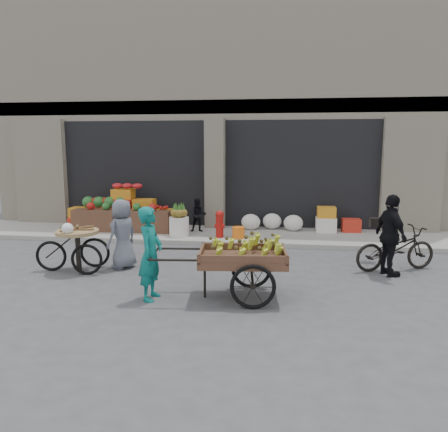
# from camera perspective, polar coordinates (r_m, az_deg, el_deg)

# --- Properties ---
(ground) EXTENTS (80.00, 80.00, 0.00)m
(ground) POSITION_cam_1_polar(r_m,az_deg,el_deg) (8.20, -6.76, -8.68)
(ground) COLOR #424244
(ground) RESTS_ON ground
(sidewalk) EXTENTS (18.00, 2.20, 0.12)m
(sidewalk) POSITION_cam_1_polar(r_m,az_deg,el_deg) (12.06, -1.83, -2.47)
(sidewalk) COLOR gray
(sidewalk) RESTS_ON ground
(building) EXTENTS (14.00, 6.45, 7.00)m
(building) POSITION_cam_1_polar(r_m,az_deg,el_deg) (15.72, 0.61, 12.41)
(building) COLOR beige
(building) RESTS_ON ground
(fruit_display) EXTENTS (3.10, 1.12, 1.24)m
(fruit_display) POSITION_cam_1_polar(r_m,az_deg,el_deg) (12.87, -12.59, 0.82)
(fruit_display) COLOR red
(fruit_display) RESTS_ON sidewalk
(pineapple_bin) EXTENTS (0.52, 0.52, 0.50)m
(pineapple_bin) POSITION_cam_1_polar(r_m,az_deg,el_deg) (11.67, -5.88, -1.36)
(pineapple_bin) COLOR silver
(pineapple_bin) RESTS_ON sidewalk
(fire_hydrant) EXTENTS (0.22, 0.22, 0.71)m
(fire_hydrant) POSITION_cam_1_polar(r_m,az_deg,el_deg) (11.39, -0.57, -0.90)
(fire_hydrant) COLOR #A5140F
(fire_hydrant) RESTS_ON sidewalk
(orange_bucket) EXTENTS (0.32, 0.32, 0.30)m
(orange_bucket) POSITION_cam_1_polar(r_m,az_deg,el_deg) (11.32, 1.90, -2.17)
(orange_bucket) COLOR orange
(orange_bucket) RESTS_ON sidewalk
(right_bay_goods) EXTENTS (3.35, 0.60, 0.70)m
(right_bay_goods) POSITION_cam_1_polar(r_m,az_deg,el_deg) (12.43, 10.61, -0.64)
(right_bay_goods) COLOR silver
(right_bay_goods) RESTS_ON sidewalk
(seated_person) EXTENTS (0.51, 0.43, 0.93)m
(seated_person) POSITION_cam_1_polar(r_m,az_deg,el_deg) (12.13, -3.39, 0.10)
(seated_person) COLOR black
(seated_person) RESTS_ON sidewalk
(banana_cart) EXTENTS (2.51, 1.22, 1.01)m
(banana_cart) POSITION_cam_1_polar(r_m,az_deg,el_deg) (7.19, 2.04, -5.09)
(banana_cart) COLOR brown
(banana_cart) RESTS_ON ground
(vendor_woman) EXTENTS (0.39, 0.58, 1.54)m
(vendor_woman) POSITION_cam_1_polar(r_m,az_deg,el_deg) (7.23, -9.58, -4.85)
(vendor_woman) COLOR #0D6A64
(vendor_woman) RESTS_ON ground
(tricycle_cart) EXTENTS (1.45, 0.95, 0.95)m
(tricycle_cart) POSITION_cam_1_polar(r_m,az_deg,el_deg) (9.23, -18.60, -3.43)
(tricycle_cart) COLOR #9E7F51
(tricycle_cart) RESTS_ON ground
(vendor_grey) EXTENTS (0.72, 0.83, 1.43)m
(vendor_grey) POSITION_cam_1_polar(r_m,az_deg,el_deg) (9.17, -13.12, -2.30)
(vendor_grey) COLOR slate
(vendor_grey) RESTS_ON ground
(bicycle) EXTENTS (1.82, 1.14, 0.90)m
(bicycle) POSITION_cam_1_polar(r_m,az_deg,el_deg) (9.48, 21.47, -3.97)
(bicycle) COLOR black
(bicycle) RESTS_ON ground
(cyclist) EXTENTS (0.68, 1.01, 1.59)m
(cyclist) POSITION_cam_1_polar(r_m,az_deg,el_deg) (8.98, 20.94, -2.40)
(cyclist) COLOR black
(cyclist) RESTS_ON ground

